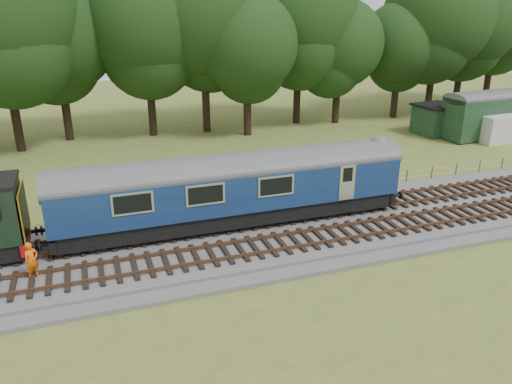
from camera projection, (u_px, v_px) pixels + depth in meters
name	position (u px, v px, depth m)	size (l,w,h in m)	color
ground	(295.00, 233.00, 26.11)	(120.00, 120.00, 0.00)	#556926
ballast	(295.00, 230.00, 26.04)	(70.00, 7.00, 0.35)	#4C4C4F
track_north	(285.00, 216.00, 27.19)	(67.20, 2.40, 0.21)	black
track_south	(308.00, 238.00, 24.55)	(67.20, 2.40, 0.21)	black
fence	(265.00, 202.00, 30.08)	(64.00, 0.12, 1.00)	#6B6054
tree_line	(199.00, 135.00, 45.51)	(70.00, 8.00, 18.00)	black
dmu_railcar	(233.00, 184.00, 25.52)	(18.05, 2.86, 3.88)	black
worker	(32.00, 260.00, 20.90)	(0.60, 0.39, 1.64)	orange
shed	(435.00, 119.00, 45.14)	(3.64, 3.64, 2.74)	#17331B
caravan	(503.00, 128.00, 43.13)	(4.76, 2.33, 2.33)	beige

